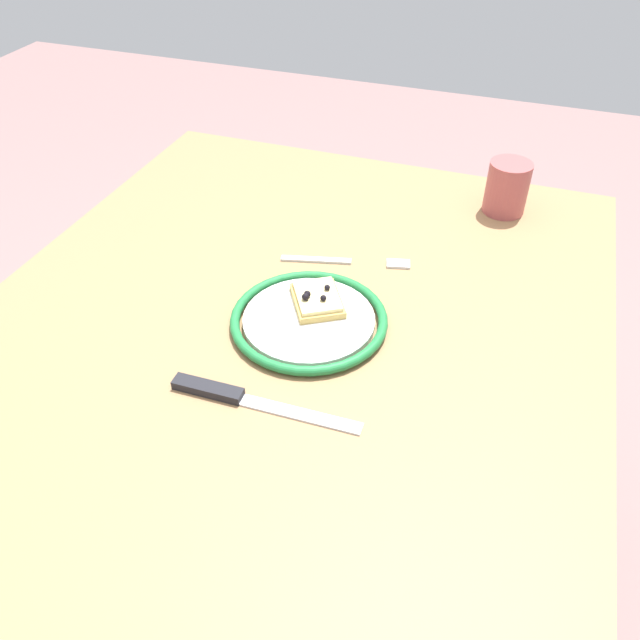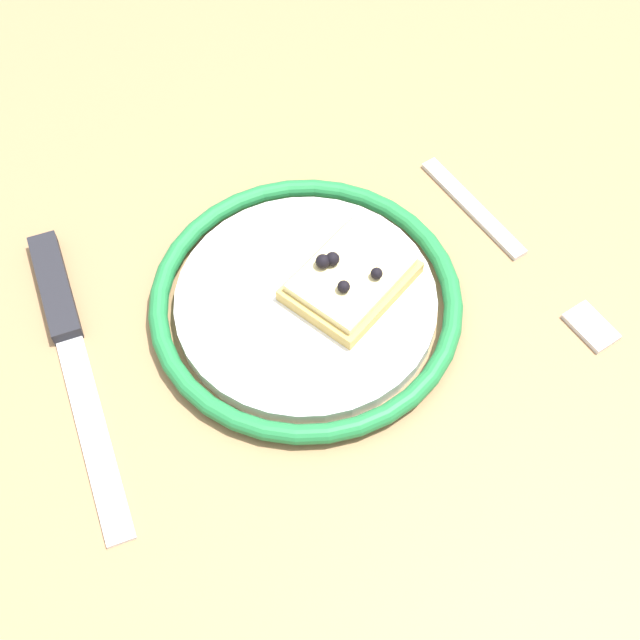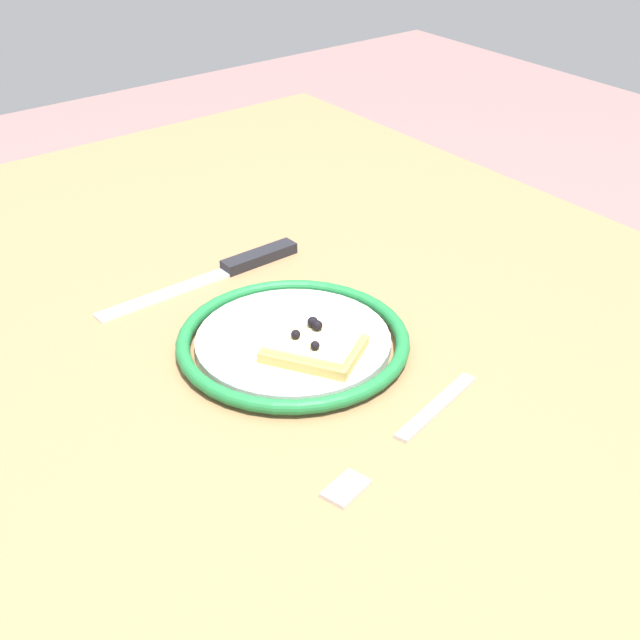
{
  "view_description": "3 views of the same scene",
  "coord_description": "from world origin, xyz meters",
  "px_view_note": "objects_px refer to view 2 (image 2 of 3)",
  "views": [
    {
      "loc": [
        0.58,
        0.27,
        1.32
      ],
      "look_at": [
        -0.05,
        0.05,
        0.76
      ],
      "focal_mm": 35.96,
      "sensor_mm": 36.0,
      "label": 1
    },
    {
      "loc": [
        0.05,
        0.35,
        1.25
      ],
      "look_at": [
        -0.05,
        0.06,
        0.77
      ],
      "focal_mm": 48.57,
      "sensor_mm": 36.0,
      "label": 2
    },
    {
      "loc": [
        -0.61,
        0.43,
        1.21
      ],
      "look_at": [
        -0.05,
        0.0,
        0.77
      ],
      "focal_mm": 49.87,
      "sensor_mm": 36.0,
      "label": 3
    }
  ],
  "objects_px": {
    "plate": "(306,301)",
    "pizza_slice_near": "(350,279)",
    "knife": "(65,324)",
    "fork": "(515,250)",
    "dining_table": "(236,346)"
  },
  "relations": [
    {
      "from": "dining_table",
      "to": "knife",
      "type": "distance_m",
      "value": 0.14
    },
    {
      "from": "pizza_slice_near",
      "to": "knife",
      "type": "height_order",
      "value": "pizza_slice_near"
    },
    {
      "from": "plate",
      "to": "fork",
      "type": "height_order",
      "value": "plate"
    },
    {
      "from": "pizza_slice_near",
      "to": "knife",
      "type": "bearing_deg",
      "value": -11.56
    },
    {
      "from": "dining_table",
      "to": "plate",
      "type": "height_order",
      "value": "plate"
    },
    {
      "from": "dining_table",
      "to": "knife",
      "type": "relative_size",
      "value": 4.7
    },
    {
      "from": "plate",
      "to": "fork",
      "type": "bearing_deg",
      "value": 178.57
    },
    {
      "from": "dining_table",
      "to": "plate",
      "type": "bearing_deg",
      "value": 145.04
    },
    {
      "from": "pizza_slice_near",
      "to": "fork",
      "type": "relative_size",
      "value": 0.53
    },
    {
      "from": "pizza_slice_near",
      "to": "knife",
      "type": "relative_size",
      "value": 0.44
    },
    {
      "from": "plate",
      "to": "pizza_slice_near",
      "type": "height_order",
      "value": "pizza_slice_near"
    },
    {
      "from": "plate",
      "to": "pizza_slice_near",
      "type": "xyz_separation_m",
      "value": [
        -0.03,
        0.0,
        0.01
      ]
    },
    {
      "from": "knife",
      "to": "plate",
      "type": "bearing_deg",
      "value": 166.38
    },
    {
      "from": "pizza_slice_near",
      "to": "fork",
      "type": "xyz_separation_m",
      "value": [
        -0.13,
        0.0,
        -0.02
      ]
    },
    {
      "from": "pizza_slice_near",
      "to": "fork",
      "type": "distance_m",
      "value": 0.13
    }
  ]
}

